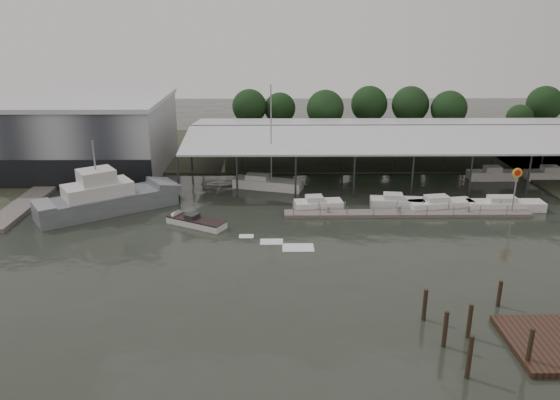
{
  "coord_description": "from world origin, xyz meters",
  "views": [
    {
      "loc": [
        -0.15,
        -48.14,
        21.87
      ],
      "look_at": [
        0.48,
        8.23,
        2.5
      ],
      "focal_mm": 35.0,
      "sensor_mm": 36.0,
      "label": 1
    }
  ],
  "objects_px": {
    "shell_fuel_sign": "(516,182)",
    "speedboat_underway": "(192,221)",
    "white_sailboat": "(267,183)",
    "grey_trawler": "(108,198)"
  },
  "relations": [
    {
      "from": "grey_trawler",
      "to": "speedboat_underway",
      "type": "relative_size",
      "value": 0.95
    },
    {
      "from": "grey_trawler",
      "to": "speedboat_underway",
      "type": "distance_m",
      "value": 11.17
    },
    {
      "from": "shell_fuel_sign",
      "to": "speedboat_underway",
      "type": "relative_size",
      "value": 0.33
    },
    {
      "from": "white_sailboat",
      "to": "grey_trawler",
      "type": "bearing_deg",
      "value": -138.51
    },
    {
      "from": "grey_trawler",
      "to": "white_sailboat",
      "type": "height_order",
      "value": "white_sailboat"
    },
    {
      "from": "shell_fuel_sign",
      "to": "speedboat_underway",
      "type": "height_order",
      "value": "shell_fuel_sign"
    },
    {
      "from": "speedboat_underway",
      "to": "shell_fuel_sign",
      "type": "bearing_deg",
      "value": -146.58
    },
    {
      "from": "white_sailboat",
      "to": "shell_fuel_sign",
      "type": "bearing_deg",
      "value": -3.86
    },
    {
      "from": "white_sailboat",
      "to": "speedboat_underway",
      "type": "distance_m",
      "value": 15.24
    },
    {
      "from": "shell_fuel_sign",
      "to": "white_sailboat",
      "type": "height_order",
      "value": "white_sailboat"
    }
  ]
}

